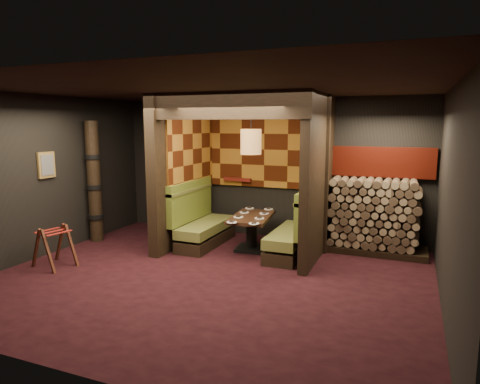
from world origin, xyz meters
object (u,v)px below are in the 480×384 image
luggage_rack (54,245)px  firewood_stack (379,217)px  booth_bench_left (201,224)px  totem_column (94,183)px  dining_table (252,228)px  booth_bench_right (296,234)px  pendant_lamp (251,142)px

luggage_rack → firewood_stack: size_ratio=0.43×
firewood_stack → luggage_rack: bearing=-150.4°
booth_bench_left → totem_column: bearing=-165.2°
totem_column → dining_table: bearing=10.1°
booth_bench_right → totem_column: 4.10m
booth_bench_right → totem_column: (-3.98, -0.55, 0.79)m
booth_bench_right → totem_column: bearing=-172.1°
luggage_rack → firewood_stack: (4.90, 2.79, 0.32)m
booth_bench_right → totem_column: totem_column is taller
totem_column → firewood_stack: size_ratio=1.39×
booth_bench_right → pendant_lamp: size_ratio=1.52×
booth_bench_left → pendant_lamp: pendant_lamp is taller
booth_bench_left → luggage_rack: bearing=-128.4°
luggage_rack → booth_bench_right: bearing=30.5°
booth_bench_left → totem_column: size_ratio=0.67×
luggage_rack → firewood_stack: bearing=29.6°
dining_table → firewood_stack: bearing=17.4°
booth_bench_left → totem_column: 2.30m
booth_bench_right → pendant_lamp: (-0.85, -0.04, 1.62)m
dining_table → firewood_stack: (2.20, 0.69, 0.25)m
booth_bench_right → luggage_rack: size_ratio=2.14×
booth_bench_left → luggage_rack: 2.66m
dining_table → pendant_lamp: size_ratio=1.25×
dining_table → luggage_rack: luggage_rack is taller
pendant_lamp → totem_column: pendant_lamp is taller
booth_bench_left → luggage_rack: size_ratio=2.14×
booth_bench_left → luggage_rack: booth_bench_left is taller
pendant_lamp → luggage_rack: size_ratio=1.41×
dining_table → firewood_stack: firewood_stack is taller
booth_bench_left → firewood_stack: (3.25, 0.70, 0.28)m
pendant_lamp → firewood_stack: bearing=18.6°
totem_column → firewood_stack: bearing=13.2°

